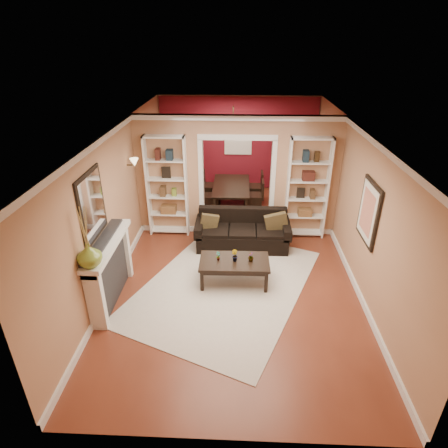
{
  "coord_description": "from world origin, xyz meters",
  "views": [
    {
      "loc": [
        0.06,
        -6.72,
        4.19
      ],
      "look_at": [
        -0.2,
        -0.8,
        1.18
      ],
      "focal_mm": 30.0,
      "sensor_mm": 36.0,
      "label": 1
    }
  ],
  "objects_px": {
    "fireplace": "(112,272)",
    "sofa": "(242,230)",
    "bookshelf_left": "(167,187)",
    "dining_table": "(232,196)",
    "coffee_table": "(234,272)",
    "bookshelf_right": "(307,189)"
  },
  "relations": [
    {
      "from": "fireplace",
      "to": "dining_table",
      "type": "xyz_separation_m",
      "value": [
        1.97,
        4.1,
        -0.28
      ]
    },
    {
      "from": "bookshelf_left",
      "to": "bookshelf_right",
      "type": "distance_m",
      "value": 3.1
    },
    {
      "from": "bookshelf_left",
      "to": "coffee_table",
      "type": "bearing_deg",
      "value": -51.47
    },
    {
      "from": "bookshelf_left",
      "to": "fireplace",
      "type": "bearing_deg",
      "value": -102.05
    },
    {
      "from": "coffee_table",
      "to": "bookshelf_left",
      "type": "relative_size",
      "value": 0.55
    },
    {
      "from": "sofa",
      "to": "bookshelf_left",
      "type": "xyz_separation_m",
      "value": [
        -1.7,
        0.58,
        0.75
      ]
    },
    {
      "from": "bookshelf_right",
      "to": "fireplace",
      "type": "distance_m",
      "value": 4.47
    },
    {
      "from": "coffee_table",
      "to": "dining_table",
      "type": "xyz_separation_m",
      "value": [
        -0.12,
        3.52,
        0.06
      ]
    },
    {
      "from": "sofa",
      "to": "coffee_table",
      "type": "xyz_separation_m",
      "value": [
        -0.15,
        -1.36,
        -0.16
      ]
    },
    {
      "from": "bookshelf_left",
      "to": "fireplace",
      "type": "relative_size",
      "value": 1.35
    },
    {
      "from": "sofa",
      "to": "bookshelf_left",
      "type": "bearing_deg",
      "value": 161.12
    },
    {
      "from": "coffee_table",
      "to": "fireplace",
      "type": "bearing_deg",
      "value": -165.0
    },
    {
      "from": "fireplace",
      "to": "dining_table",
      "type": "relative_size",
      "value": 0.98
    },
    {
      "from": "bookshelf_right",
      "to": "fireplace",
      "type": "relative_size",
      "value": 1.35
    },
    {
      "from": "sofa",
      "to": "bookshelf_right",
      "type": "bearing_deg",
      "value": 22.45
    },
    {
      "from": "bookshelf_left",
      "to": "bookshelf_right",
      "type": "relative_size",
      "value": 1.0
    },
    {
      "from": "bookshelf_left",
      "to": "dining_table",
      "type": "height_order",
      "value": "bookshelf_left"
    },
    {
      "from": "fireplace",
      "to": "sofa",
      "type": "bearing_deg",
      "value": 41.09
    },
    {
      "from": "sofa",
      "to": "dining_table",
      "type": "xyz_separation_m",
      "value": [
        -0.27,
        2.15,
        -0.09
      ]
    },
    {
      "from": "sofa",
      "to": "coffee_table",
      "type": "bearing_deg",
      "value": -96.27
    },
    {
      "from": "fireplace",
      "to": "bookshelf_left",
      "type": "bearing_deg",
      "value": 77.95
    },
    {
      "from": "coffee_table",
      "to": "bookshelf_right",
      "type": "bearing_deg",
      "value": 50.59
    }
  ]
}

